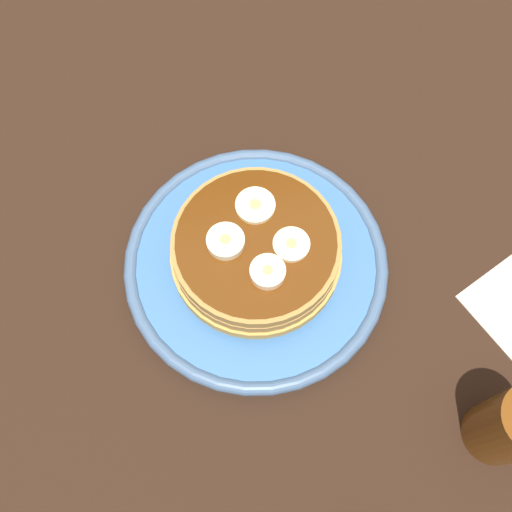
{
  "coord_description": "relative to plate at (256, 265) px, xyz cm",
  "views": [
    {
      "loc": [
        19.95,
        -6.39,
        53.21
      ],
      "look_at": [
        0.0,
        0.0,
        3.16
      ],
      "focal_mm": 43.13,
      "sensor_mm": 36.0,
      "label": 1
    }
  ],
  "objects": [
    {
      "name": "ground_plane",
      "position": [
        0.0,
        0.0,
        -2.64
      ],
      "size": [
        140.0,
        140.0,
        3.0
      ],
      "primitive_type": "cube",
      "color": "black"
    },
    {
      "name": "plate",
      "position": [
        0.0,
        0.0,
        0.0
      ],
      "size": [
        24.02,
        24.02,
        2.11
      ],
      "color": "#3F72B2",
      "rests_on": "ground_plane"
    },
    {
      "name": "pancake_stack",
      "position": [
        -0.04,
        0.32,
        2.97
      ],
      "size": [
        15.01,
        15.01,
        4.73
      ],
      "color": "#A47532",
      "rests_on": "plate"
    },
    {
      "name": "banana_slice_0",
      "position": [
        -0.55,
        -2.46,
        5.67
      ],
      "size": [
        3.21,
        3.21,
        1.03
      ],
      "color": "#F1E9BF",
      "rests_on": "pancake_stack"
    },
    {
      "name": "banana_slice_1",
      "position": [
        3.09,
        -0.14,
        5.69
      ],
      "size": [
        2.96,
        2.96,
        1.07
      ],
      "color": "#FCE0B5",
      "rests_on": "pancake_stack"
    },
    {
      "name": "banana_slice_2",
      "position": [
        1.32,
        2.65,
        5.49
      ],
      "size": [
        3.12,
        3.12,
        0.69
      ],
      "color": "#FBF1BC",
      "rests_on": "pancake_stack"
    },
    {
      "name": "banana_slice_3",
      "position": [
        -3.05,
        0.91,
        5.49
      ],
      "size": [
        3.44,
        3.44,
        0.69
      ],
      "color": "#F8EBB3",
      "rests_on": "pancake_stack"
    }
  ]
}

